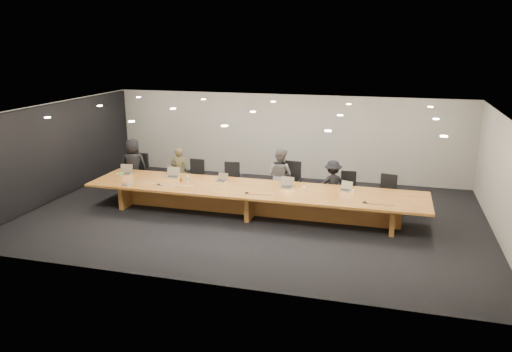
% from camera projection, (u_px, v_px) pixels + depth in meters
% --- Properties ---
extents(ground, '(12.00, 12.00, 0.00)m').
position_uv_depth(ground, '(253.00, 215.00, 13.37)').
color(ground, black).
rests_on(ground, ground).
extents(back_wall, '(12.00, 0.02, 2.80)m').
position_uv_depth(back_wall, '(285.00, 136.00, 16.71)').
color(back_wall, '#BCB8AB').
rests_on(back_wall, ground).
extents(left_wall_panel, '(0.08, 7.84, 2.74)m').
position_uv_depth(left_wall_panel, '(57.00, 152.00, 14.54)').
color(left_wall_panel, black).
rests_on(left_wall_panel, ground).
extents(conference_table, '(9.00, 1.80, 0.75)m').
position_uv_depth(conference_table, '(253.00, 196.00, 13.23)').
color(conference_table, '#935820').
rests_on(conference_table, ground).
extents(chair_far_left, '(0.59, 0.59, 1.14)m').
position_uv_depth(chair_far_left, '(138.00, 172.00, 15.48)').
color(chair_far_left, black).
rests_on(chair_far_left, ground).
extents(chair_left, '(0.57, 0.57, 1.08)m').
position_uv_depth(chair_left, '(195.00, 177.00, 14.95)').
color(chair_left, black).
rests_on(chair_left, ground).
extents(chair_mid_left, '(0.62, 0.62, 1.08)m').
position_uv_depth(chair_mid_left, '(231.00, 181.00, 14.62)').
color(chair_mid_left, black).
rests_on(chair_mid_left, ground).
extents(chair_mid_right, '(0.66, 0.66, 1.20)m').
position_uv_depth(chair_mid_right, '(290.00, 182.00, 14.24)').
color(chair_mid_right, black).
rests_on(chair_mid_right, ground).
extents(chair_right, '(0.53, 0.53, 1.01)m').
position_uv_depth(chair_right, '(348.00, 190.00, 13.86)').
color(chair_right, black).
rests_on(chair_right, ground).
extents(chair_far_right, '(0.63, 0.63, 1.05)m').
position_uv_depth(chair_far_right, '(386.00, 194.00, 13.42)').
color(chair_far_right, black).
rests_on(chair_far_right, ground).
extents(person_a, '(0.90, 0.68, 1.64)m').
position_uv_depth(person_a, '(133.00, 165.00, 15.26)').
color(person_a, black).
rests_on(person_a, ground).
extents(person_b, '(0.60, 0.46, 1.45)m').
position_uv_depth(person_b, '(179.00, 171.00, 14.96)').
color(person_b, '#3E3922').
rests_on(person_b, ground).
extents(person_c, '(0.95, 0.85, 1.60)m').
position_uv_depth(person_c, '(280.00, 176.00, 14.17)').
color(person_c, '#515253').
rests_on(person_c, ground).
extents(person_d, '(0.99, 0.77, 1.35)m').
position_uv_depth(person_d, '(332.00, 184.00, 13.78)').
color(person_d, black).
rests_on(person_d, ground).
extents(laptop_a, '(0.39, 0.31, 0.28)m').
position_uv_depth(laptop_a, '(125.00, 169.00, 14.49)').
color(laptop_a, tan).
rests_on(laptop_a, conference_table).
extents(laptop_b, '(0.39, 0.31, 0.29)m').
position_uv_depth(laptop_b, '(172.00, 172.00, 14.15)').
color(laptop_b, '#C1B494').
rests_on(laptop_b, conference_table).
extents(laptop_c, '(0.34, 0.28, 0.23)m').
position_uv_depth(laptop_c, '(221.00, 177.00, 13.75)').
color(laptop_c, '#C0B093').
rests_on(laptop_c, conference_table).
extents(laptop_d, '(0.36, 0.27, 0.28)m').
position_uv_depth(laptop_d, '(286.00, 183.00, 13.17)').
color(laptop_d, tan).
rests_on(laptop_d, conference_table).
extents(laptop_e, '(0.37, 0.32, 0.24)m').
position_uv_depth(laptop_e, '(345.00, 186.00, 12.92)').
color(laptop_e, beige).
rests_on(laptop_e, conference_table).
extents(water_bottle, '(0.08, 0.08, 0.19)m').
position_uv_depth(water_bottle, '(188.00, 179.00, 13.67)').
color(water_bottle, silver).
rests_on(water_bottle, conference_table).
extents(amber_mug, '(0.08, 0.08, 0.09)m').
position_uv_depth(amber_mug, '(181.00, 180.00, 13.78)').
color(amber_mug, brown).
rests_on(amber_mug, conference_table).
extents(paper_cup_near, '(0.09, 0.09, 0.08)m').
position_uv_depth(paper_cup_near, '(304.00, 188.00, 13.01)').
color(paper_cup_near, white).
rests_on(paper_cup_near, conference_table).
extents(paper_cup_far, '(0.08, 0.08, 0.08)m').
position_uv_depth(paper_cup_far, '(353.00, 191.00, 12.74)').
color(paper_cup_far, white).
rests_on(paper_cup_far, conference_table).
extents(notepad, '(0.28, 0.26, 0.01)m').
position_uv_depth(notepad, '(121.00, 174.00, 14.52)').
color(notepad, white).
rests_on(notepad, conference_table).
extents(lime_gadget, '(0.20, 0.17, 0.03)m').
position_uv_depth(lime_gadget, '(121.00, 173.00, 14.52)').
color(lime_gadget, '#70CF37').
rests_on(lime_gadget, notepad).
extents(av_box, '(0.24, 0.19, 0.03)m').
position_uv_depth(av_box, '(127.00, 185.00, 13.42)').
color(av_box, '#A6A6AB').
rests_on(av_box, conference_table).
extents(mic_left, '(0.14, 0.14, 0.03)m').
position_uv_depth(mic_left, '(159.00, 184.00, 13.48)').
color(mic_left, black).
rests_on(mic_left, conference_table).
extents(mic_center, '(0.15, 0.15, 0.03)m').
position_uv_depth(mic_center, '(247.00, 192.00, 12.74)').
color(mic_center, black).
rests_on(mic_center, conference_table).
extents(mic_right, '(0.17, 0.17, 0.03)m').
position_uv_depth(mic_right, '(365.00, 202.00, 11.98)').
color(mic_right, black).
rests_on(mic_right, conference_table).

